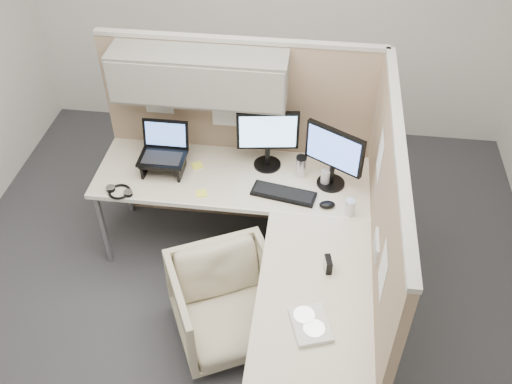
# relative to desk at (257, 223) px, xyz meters

# --- Properties ---
(ground) EXTENTS (4.50, 4.50, 0.00)m
(ground) POSITION_rel_desk_xyz_m (-0.12, -0.13, -0.69)
(ground) COLOR #323237
(ground) RESTS_ON ground
(partition_back) EXTENTS (2.00, 0.36, 1.63)m
(partition_back) POSITION_rel_desk_xyz_m (-0.34, 0.70, 0.41)
(partition_back) COLOR #9C8066
(partition_back) RESTS_ON ground
(partition_right) EXTENTS (0.07, 2.03, 1.63)m
(partition_right) POSITION_rel_desk_xyz_m (0.78, -0.19, 0.13)
(partition_right) COLOR #9C8066
(partition_right) RESTS_ON ground
(desk) EXTENTS (2.00, 1.98, 0.73)m
(desk) POSITION_rel_desk_xyz_m (0.00, 0.00, 0.00)
(desk) COLOR beige
(desk) RESTS_ON ground
(office_chair) EXTENTS (0.89, 0.87, 0.69)m
(office_chair) POSITION_rel_desk_xyz_m (-0.15, -0.41, -0.34)
(office_chair) COLOR beige
(office_chair) RESTS_ON ground
(monitor_left) EXTENTS (0.44, 0.20, 0.47)m
(monitor_left) POSITION_rel_desk_xyz_m (0.00, 0.56, 0.32)
(monitor_left) COLOR black
(monitor_left) RESTS_ON desk
(monitor_right) EXTENTS (0.40, 0.25, 0.47)m
(monitor_right) POSITION_rel_desk_xyz_m (0.47, 0.41, 0.32)
(monitor_right) COLOR black
(monitor_right) RESTS_ON desk
(laptop_station) EXTENTS (0.33, 0.29, 0.35)m
(laptop_station) POSITION_rel_desk_xyz_m (-0.73, 0.42, 0.18)
(laptop_station) COLOR black
(laptop_station) RESTS_ON desk
(keyboard) EXTENTS (0.47, 0.23, 0.02)m
(keyboard) POSITION_rel_desk_xyz_m (0.15, 0.25, 0.05)
(keyboard) COLOR black
(keyboard) RESTS_ON desk
(mouse) EXTENTS (0.12, 0.09, 0.04)m
(mouse) POSITION_rel_desk_xyz_m (0.46, 0.17, 0.06)
(mouse) COLOR black
(mouse) RESTS_ON desk
(travel_mug) EXTENTS (0.08, 0.08, 0.17)m
(travel_mug) POSITION_rel_desk_xyz_m (0.25, 0.48, 0.13)
(travel_mug) COLOR silver
(travel_mug) RESTS_ON desk
(soda_can_green) EXTENTS (0.07, 0.07, 0.12)m
(soda_can_green) POSITION_rel_desk_xyz_m (0.61, 0.12, 0.10)
(soda_can_green) COLOR silver
(soda_can_green) RESTS_ON desk
(soda_can_silver) EXTENTS (0.07, 0.07, 0.12)m
(soda_can_silver) POSITION_rel_desk_xyz_m (0.43, 0.41, 0.10)
(soda_can_silver) COLOR silver
(soda_can_silver) RESTS_ON desk
(sticky_note_a) EXTENTS (0.10, 0.10, 0.01)m
(sticky_note_a) POSITION_rel_desk_xyz_m (-0.42, 0.19, 0.05)
(sticky_note_a) COLOR #FBFD42
(sticky_note_a) RESTS_ON desk
(sticky_note_c) EXTENTS (0.10, 0.10, 0.01)m
(sticky_note_c) POSITION_rel_desk_xyz_m (-0.51, 0.49, 0.05)
(sticky_note_c) COLOR #FBFD42
(sticky_note_c) RESTS_ON desk
(headphones) EXTENTS (0.20, 0.19, 0.03)m
(headphones) POSITION_rel_desk_xyz_m (-0.99, 0.13, 0.06)
(headphones) COLOR black
(headphones) RESTS_ON desk
(paper_stack) EXTENTS (0.27, 0.30, 0.03)m
(paper_stack) POSITION_rel_desk_xyz_m (0.40, -0.81, 0.06)
(paper_stack) COLOR white
(paper_stack) RESTS_ON desk
(desk_clock) EXTENTS (0.05, 0.10, 0.09)m
(desk_clock) POSITION_rel_desk_xyz_m (0.48, -0.39, 0.09)
(desk_clock) COLOR black
(desk_clock) RESTS_ON desk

